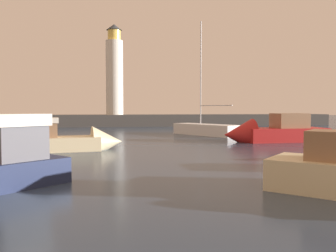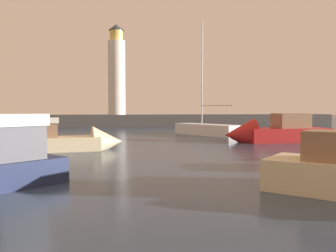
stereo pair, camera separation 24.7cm
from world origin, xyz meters
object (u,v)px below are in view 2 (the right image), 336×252
Objects in this scene: lighthouse at (117,72)px; motorboat_1 at (75,141)px; motorboat_4 at (269,133)px; sailboat_moored at (207,129)px.

motorboat_1 is (-3.04, -32.30, -8.12)m from lighthouse.
motorboat_1 is 16.58m from motorboat_4.
motorboat_4 reaches higher than motorboat_1.
lighthouse is 23.98m from sailboat_moored.
motorboat_1 is at bearing -166.82° from motorboat_4.
sailboat_moored reaches higher than motorboat_4.
motorboat_4 is at bearing -67.20° from sailboat_moored.
motorboat_4 is at bearing -65.33° from lighthouse.
lighthouse is 1.84× the size of motorboat_1.
motorboat_4 is 0.75× the size of sailboat_moored.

